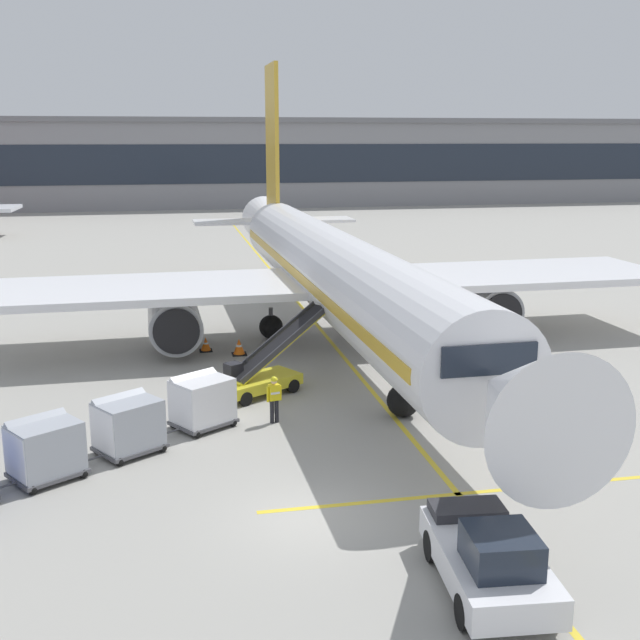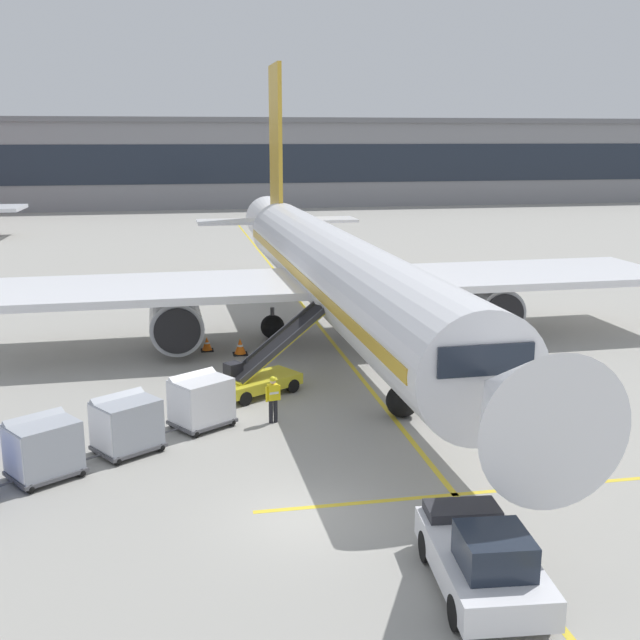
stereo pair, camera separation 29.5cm
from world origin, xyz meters
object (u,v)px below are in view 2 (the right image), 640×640
Objects in this scene: parked_airplane at (333,272)px; baggage_cart_lead at (201,400)px; baggage_cart_second at (126,423)px; pushback_tug at (483,559)px; safety_cone_wingtip at (257,359)px; ground_crew_by_loader at (210,393)px; safety_cone_nose_mark at (240,347)px; belt_loader at (262,371)px; baggage_cart_third at (43,447)px; safety_cone_engine_keepout at (207,344)px; ground_crew_by_carts at (273,396)px.

baggage_cart_lead is (-7.10, -11.04, -2.51)m from parked_airplane.
pushback_tug is (8.30, -9.81, -0.17)m from baggage_cart_second.
ground_crew_by_loader is at bearing -110.55° from safety_cone_wingtip.
belt_loader is at bearing -86.37° from safety_cone_nose_mark.
safety_cone_wingtip is 0.90× the size of safety_cone_nose_mark.
safety_cone_wingtip is (-3.07, 18.72, -0.49)m from pushback_tug.
parked_airplane is 18.94m from baggage_cart_third.
belt_loader is 15.34m from pushback_tug.
safety_cone_wingtip is at bearing 68.62° from baggage_cart_lead.
parked_airplane reaches higher than belt_loader.
baggage_cart_third is (-2.36, -1.57, 0.00)m from baggage_cart_second.
safety_cone_engine_keepout is (-1.89, 6.84, -0.57)m from belt_loader.
belt_loader is 3.77m from safety_cone_wingtip.
baggage_cart_lead is 7.58m from safety_cone_wingtip.
baggage_cart_third is 6.64m from ground_crew_by_loader.
safety_cone_nose_mark is (2.21, 9.19, -0.62)m from baggage_cart_lead.
pushback_tug is at bearing -80.19° from safety_cone_nose_mark.
baggage_cart_second is 12.04m from safety_cone_nose_mark.
baggage_cart_lead is 10.19m from safety_cone_engine_keepout.
safety_cone_nose_mark is at bearing 93.63° from belt_loader.
parked_airplane is 6.10m from safety_cone_nose_mark.
belt_loader is 4.20m from baggage_cart_lead.
baggage_cart_lead is 9.48m from safety_cone_nose_mark.
baggage_cart_third is at bearing -141.65° from ground_crew_by_loader.
pushback_tug is 5.89× the size of safety_cone_nose_mark.
pushback_tug reaches higher than ground_crew_by_carts.
pushback_tug is at bearing -77.82° from belt_loader.
pushback_tug reaches higher than safety_cone_engine_keepout.
pushback_tug is 2.61× the size of ground_crew_by_carts.
baggage_cart_third is at bearing -137.69° from belt_loader.
ground_crew_by_carts is at bearing -1.93° from baggage_cart_lead.
safety_cone_wingtip is at bearing -56.57° from safety_cone_engine_keepout.
pushback_tug is 22.43m from safety_cone_engine_keepout.
ground_crew_by_carts reaches higher than safety_cone_nose_mark.
parked_airplane is 26.18× the size of ground_crew_by_loader.
ground_crew_by_carts is at bearing -18.99° from ground_crew_by_loader.
baggage_cart_lead is 1.00× the size of baggage_cart_second.
ground_crew_by_loader is (-2.21, -2.63, 0.09)m from belt_loader.
belt_loader is 6.57× the size of safety_cone_nose_mark.
pushback_tug is at bearing -49.76° from baggage_cart_second.
belt_loader reaches higher than safety_cone_engine_keepout.
baggage_cart_third is at bearing -144.53° from baggage_cart_lead.
pushback_tug is 13.51m from ground_crew_by_loader.
baggage_cart_lead reaches higher than safety_cone_nose_mark.
baggage_cart_second is at bearing -112.94° from safety_cone_nose_mark.
baggage_cart_lead is at bearing -93.92° from safety_cone_engine_keepout.
ground_crew_by_loader reaches higher than safety_cone_engine_keepout.
safety_cone_wingtip is at bearing 59.57° from baggage_cart_second.
parked_airplane is 13.37m from baggage_cart_lead.
belt_loader reaches higher than ground_crew_by_carts.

